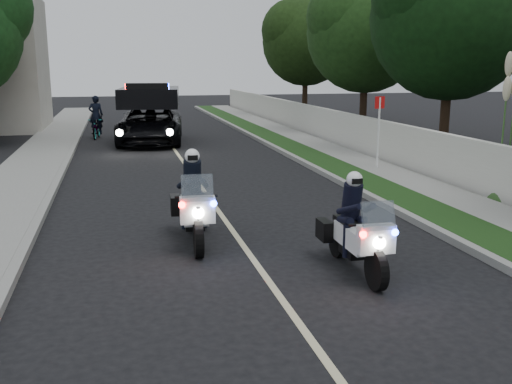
% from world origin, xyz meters
% --- Properties ---
extents(ground, '(120.00, 120.00, 0.00)m').
position_xyz_m(ground, '(0.00, 0.00, 0.00)').
color(ground, black).
rests_on(ground, ground).
extents(curb_right, '(0.20, 60.00, 0.15)m').
position_xyz_m(curb_right, '(4.10, 10.00, 0.07)').
color(curb_right, gray).
rests_on(curb_right, ground).
extents(grass_verge, '(1.20, 60.00, 0.16)m').
position_xyz_m(grass_verge, '(4.80, 10.00, 0.08)').
color(grass_verge, '#193814').
rests_on(grass_verge, ground).
extents(sidewalk_right, '(1.40, 60.00, 0.16)m').
position_xyz_m(sidewalk_right, '(6.10, 10.00, 0.08)').
color(sidewalk_right, gray).
rests_on(sidewalk_right, ground).
extents(property_wall, '(0.22, 60.00, 1.50)m').
position_xyz_m(property_wall, '(7.10, 10.00, 0.75)').
color(property_wall, beige).
rests_on(property_wall, ground).
extents(curb_left, '(0.20, 60.00, 0.15)m').
position_xyz_m(curb_left, '(-4.10, 10.00, 0.07)').
color(curb_left, gray).
rests_on(curb_left, ground).
extents(sidewalk_left, '(2.00, 60.00, 0.16)m').
position_xyz_m(sidewalk_left, '(-5.20, 10.00, 0.08)').
color(sidewalk_left, gray).
rests_on(sidewalk_left, ground).
extents(lane_marking, '(0.12, 50.00, 0.01)m').
position_xyz_m(lane_marking, '(0.00, 10.00, 0.00)').
color(lane_marking, '#BFB78C').
rests_on(lane_marking, ground).
extents(police_moto_left, '(0.88, 2.24, 1.87)m').
position_xyz_m(police_moto_left, '(-0.90, 3.00, 0.00)').
color(police_moto_left, silver).
rests_on(police_moto_left, ground).
extents(police_moto_right, '(0.72, 2.04, 1.73)m').
position_xyz_m(police_moto_right, '(1.55, 0.69, 0.00)').
color(police_moto_right, silver).
rests_on(police_moto_right, ground).
extents(police_suv, '(3.43, 6.24, 2.90)m').
position_xyz_m(police_suv, '(-0.82, 18.51, 0.00)').
color(police_suv, black).
rests_on(police_suv, ground).
extents(bicycle, '(0.84, 1.89, 0.95)m').
position_xyz_m(bicycle, '(-3.24, 20.79, 0.00)').
color(bicycle, black).
rests_on(bicycle, ground).
extents(cyclist, '(0.69, 0.48, 1.84)m').
position_xyz_m(cyclist, '(-3.24, 20.79, 0.00)').
color(cyclist, black).
rests_on(cyclist, ground).
extents(sign_post, '(0.49, 0.49, 2.56)m').
position_xyz_m(sign_post, '(6.00, 9.38, 0.00)').
color(sign_post, red).
rests_on(sign_post, ground).
extents(tree_right_c, '(6.88, 6.88, 9.93)m').
position_xyz_m(tree_right_c, '(9.82, 11.75, 0.00)').
color(tree_right_c, black).
rests_on(tree_right_c, ground).
extents(tree_right_d, '(6.11, 6.11, 9.65)m').
position_xyz_m(tree_right_d, '(9.75, 19.16, 0.00)').
color(tree_right_d, '#1F4316').
rests_on(tree_right_d, ground).
extents(tree_right_e, '(7.01, 7.01, 9.59)m').
position_xyz_m(tree_right_e, '(10.15, 29.72, 0.00)').
color(tree_right_e, '#1B3510').
rests_on(tree_right_e, ground).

